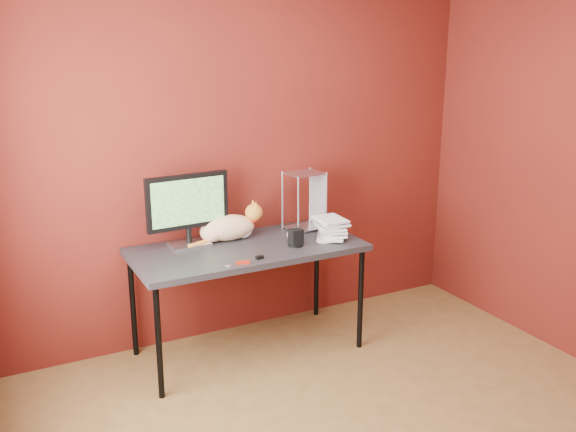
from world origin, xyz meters
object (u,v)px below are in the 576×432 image
monitor (188,206)px  speaker (296,238)px  book_stack (319,132)px  skull_mug (295,235)px  desk (247,254)px  cat (229,227)px

monitor → speaker: size_ratio=4.85×
monitor → book_stack: bearing=-18.3°
monitor → skull_mug: monitor is taller
desk → monitor: bearing=150.8°
skull_mug → book_stack: bearing=27.9°
cat → skull_mug: (0.37, -0.25, -0.04)m
desk → speaker: 0.33m
desk → speaker: size_ratio=13.15×
cat → skull_mug: cat is taller
skull_mug → book_stack: book_stack is taller
monitor → speaker: monitor is taller
skull_mug → monitor: bearing=179.5°
desk → skull_mug: skull_mug is taller
desk → speaker: bearing=-25.2°
book_stack → monitor: bearing=164.9°
desk → cat: cat is taller
skull_mug → speaker: bearing=-91.4°
monitor → book_stack: book_stack is taller
monitor → skull_mug: bearing=-24.4°
monitor → cat: size_ratio=1.01×
skull_mug → book_stack: (0.19, 0.02, 0.67)m
monitor → speaker: 0.73m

